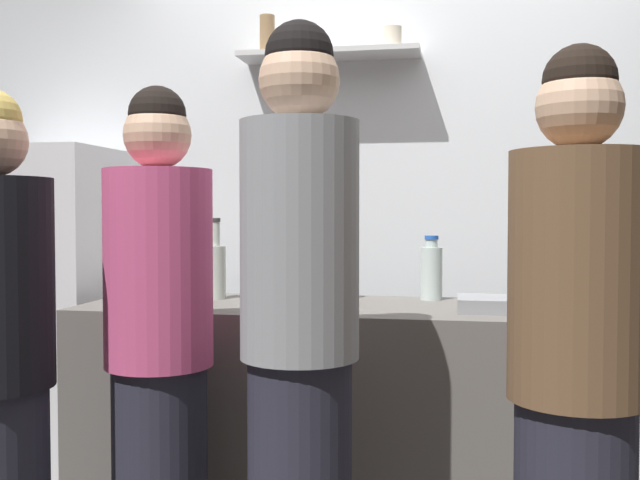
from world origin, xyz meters
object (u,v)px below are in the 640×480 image
(refrigerator, at_px, (46,317))
(person_grey_hoodie, at_px, (300,338))
(wine_bottle_pale_glass, at_px, (216,269))
(person_brown_jacket, at_px, (576,383))
(wine_bottle_dark_glass, at_px, (547,285))
(person_pink_top, at_px, (159,353))
(baking_pan, at_px, (505,304))
(water_bottle_plastic, at_px, (431,271))
(utensil_holder, at_px, (262,284))
(wine_bottle_green_glass, at_px, (306,269))
(wine_bottle_amber_glass, at_px, (338,272))

(refrigerator, distance_m, person_grey_hoodie, 1.80)
(wine_bottle_pale_glass, relative_size, person_brown_jacket, 0.20)
(wine_bottle_dark_glass, distance_m, person_pink_top, 1.28)
(wine_bottle_pale_glass, distance_m, person_pink_top, 0.75)
(baking_pan, distance_m, wine_bottle_pale_glass, 1.17)
(refrigerator, xyz_separation_m, wine_bottle_dark_glass, (2.18, -0.61, 0.25))
(baking_pan, distance_m, water_bottle_plastic, 0.42)
(baking_pan, height_order, person_pink_top, person_pink_top)
(person_pink_top, bearing_deg, utensil_holder, -178.64)
(person_pink_top, xyz_separation_m, person_brown_jacket, (1.22, -0.25, 0.01))
(refrigerator, xyz_separation_m, wine_bottle_pale_glass, (0.91, -0.22, 0.25))
(wine_bottle_green_glass, height_order, person_brown_jacket, person_brown_jacket)
(baking_pan, relative_size, person_brown_jacket, 0.20)
(water_bottle_plastic, bearing_deg, wine_bottle_pale_glass, -171.84)
(person_grey_hoodie, bearing_deg, utensil_holder, 145.24)
(wine_bottle_dark_glass, height_order, person_pink_top, person_pink_top)
(utensil_holder, bearing_deg, person_grey_hoodie, -69.10)
(person_pink_top, bearing_deg, person_grey_hoodie, 83.85)
(refrigerator, height_order, wine_bottle_green_glass, refrigerator)
(wine_bottle_green_glass, bearing_deg, person_pink_top, -113.97)
(person_pink_top, bearing_deg, refrigerator, -125.09)
(water_bottle_plastic, bearing_deg, wine_bottle_green_glass, -167.26)
(water_bottle_plastic, height_order, person_pink_top, person_pink_top)
(baking_pan, xyz_separation_m, person_grey_hoodie, (-0.61, -0.67, -0.03))
(wine_bottle_dark_glass, distance_m, person_brown_jacket, 0.61)
(wine_bottle_green_glass, height_order, wine_bottle_amber_glass, wine_bottle_green_glass)
(refrigerator, distance_m, wine_bottle_dark_glass, 2.27)
(wine_bottle_dark_glass, distance_m, person_grey_hoodie, 0.87)
(wine_bottle_pale_glass, bearing_deg, person_grey_hoodie, -57.91)
(baking_pan, bearing_deg, wine_bottle_pale_glass, 171.01)
(refrigerator, distance_m, wine_bottle_green_glass, 1.33)
(baking_pan, relative_size, person_grey_hoodie, 0.19)
(person_grey_hoodie, bearing_deg, wine_bottle_pale_glass, 156.44)
(wine_bottle_amber_glass, bearing_deg, water_bottle_plastic, 8.55)
(wine_bottle_amber_glass, xyz_separation_m, person_pink_top, (-0.44, -0.79, -0.20))
(wine_bottle_pale_glass, distance_m, person_brown_jacket, 1.61)
(refrigerator, bearing_deg, wine_bottle_pale_glass, -13.74)
(person_grey_hoodie, bearing_deg, wine_bottle_green_glass, 134.62)
(water_bottle_plastic, height_order, person_brown_jacket, person_brown_jacket)
(refrigerator, height_order, wine_bottle_amber_glass, refrigerator)
(utensil_holder, height_order, person_pink_top, person_pink_top)
(wine_bottle_dark_glass, relative_size, person_pink_top, 0.18)
(wine_bottle_pale_glass, height_order, wine_bottle_green_glass, wine_bottle_pale_glass)
(refrigerator, xyz_separation_m, water_bottle_plastic, (1.78, -0.10, 0.25))
(wine_bottle_green_glass, xyz_separation_m, person_pink_top, (-0.33, -0.73, -0.22))
(wine_bottle_pale_glass, xyz_separation_m, wine_bottle_amber_glass, (0.50, 0.07, -0.01))
(baking_pan, distance_m, person_brown_jacket, 0.80)
(baking_pan, height_order, wine_bottle_green_glass, wine_bottle_green_glass)
(wine_bottle_pale_glass, xyz_separation_m, wine_bottle_green_glass, (0.38, 0.01, 0.00))
(water_bottle_plastic, bearing_deg, wine_bottle_amber_glass, -171.45)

